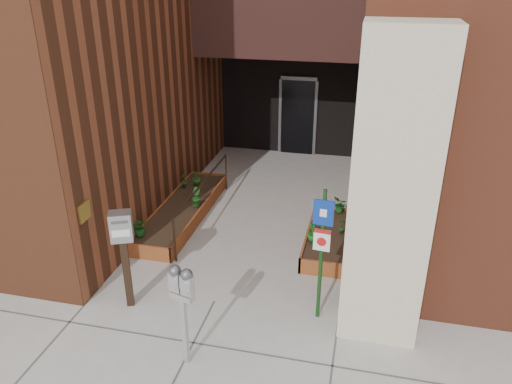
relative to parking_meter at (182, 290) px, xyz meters
The scene contains 14 objects.
ground 1.82m from the parking_meter, 91.93° to the left, with size 80.00×80.00×0.00m, color #9E9991.
planter_left 4.50m from the parking_meter, 111.41° to the left, with size 0.90×3.60×0.30m.
planter_right 4.04m from the parking_meter, 66.49° to the left, with size 0.80×2.20×0.30m.
handrail 4.19m from the parking_meter, 105.25° to the left, with size 0.04×3.34×0.90m.
parking_meter is the anchor object (origin of this frame).
sign_post 2.13m from the parking_meter, 40.20° to the left, with size 0.30×0.08×2.16m.
payment_dropbox 1.66m from the parking_meter, 143.17° to the left, with size 0.40×0.35×1.66m.
shrub_left_a 3.33m from the parking_meter, 125.64° to the left, with size 0.31×0.31×0.35m, color #19581A.
shrub_left_b 4.34m from the parking_meter, 107.62° to the left, with size 0.22×0.22×0.40m, color #175019.
shrub_left_c 5.47m from the parking_meter, 107.85° to the left, with size 0.19×0.19×0.33m, color #225F1B.
shrub_left_d 5.37m from the parking_meter, 110.87° to the left, with size 0.19×0.19×0.36m, color #1C5B1A.
shrub_right_a 3.49m from the parking_meter, 67.59° to the left, with size 0.20×0.20×0.35m, color #1B5D1A.
shrub_right_b 4.09m from the parking_meter, 63.35° to the left, with size 0.17×0.17×0.31m, color #19581E.
shrub_right_c 4.84m from the parking_meter, 69.17° to the left, with size 0.30×0.30×0.33m, color #17531A.
Camera 1 is at (2.17, -6.28, 4.99)m, focal length 35.00 mm.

